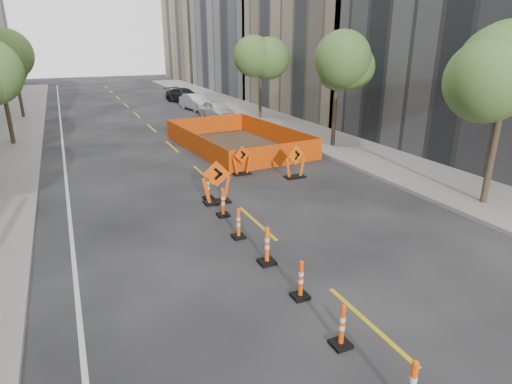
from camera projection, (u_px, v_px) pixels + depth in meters
name	position (u px, v px, depth m)	size (l,w,h in m)	color
ground_plane	(320.00, 280.00, 11.10)	(140.00, 140.00, 0.00)	black
sidewalk_right	(341.00, 145.00, 24.85)	(4.00, 90.00, 0.15)	gray
bld_right_c	(345.00, 25.00, 35.73)	(12.00, 16.00, 14.00)	gray
bld_right_d	(262.00, 1.00, 48.81)	(12.00, 18.00, 20.00)	gray
bld_right_e	(211.00, 24.00, 65.28)	(12.00, 14.00, 16.00)	tan
tree_l_d	(13.00, 58.00, 32.10)	(2.80, 2.80, 5.95)	#382B1E
tree_r_a	(506.00, 82.00, 14.53)	(2.80, 2.80, 5.95)	#382B1E
tree_r_b	(337.00, 66.00, 23.12)	(2.80, 2.80, 5.95)	#382B1E
tree_r_c	(260.00, 59.00, 31.70)	(2.80, 2.80, 5.95)	#382B1E
channelizer_1	(342.00, 325.00, 8.54)	(0.39, 0.39, 0.98)	#EC4609
channelizer_2	(301.00, 279.00, 10.16)	(0.40, 0.40, 1.01)	#E34609
channelizer_3	(267.00, 245.00, 11.72)	(0.44, 0.44, 1.11)	#FF5E0A
channelizer_4	(238.00, 223.00, 13.28)	(0.39, 0.39, 0.99)	#FF5D0A
channelizer_5	(223.00, 202.00, 14.91)	(0.41, 0.41, 1.05)	#E94709
channelizer_6	(208.00, 187.00, 16.52)	(0.40, 0.40, 1.01)	#EE590A
chevron_sign_left	(216.00, 182.00, 16.02)	(1.11, 0.67, 1.67)	#F64D0A
chevron_sign_center	(242.00, 160.00, 19.50)	(0.91, 0.54, 1.36)	#F24A0A
chevron_sign_right	(295.00, 161.00, 19.01)	(1.02, 0.61, 1.53)	#FB610A
safety_fence	(237.00, 138.00, 24.45)	(5.26, 8.95, 1.12)	#F1600C
parked_car_near	(216.00, 109.00, 33.70)	(1.59, 3.96, 1.35)	silver
parked_car_mid	(196.00, 102.00, 37.57)	(1.44, 4.13, 1.36)	#B2B3B8
parked_car_far	(184.00, 95.00, 41.97)	(1.89, 4.66, 1.35)	black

